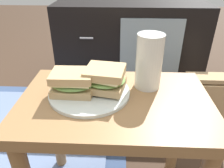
# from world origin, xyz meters

# --- Properties ---
(side_table) EXTENTS (0.56, 0.36, 0.46)m
(side_table) POSITION_xyz_m (0.00, 0.00, 0.37)
(side_table) COLOR olive
(side_table) RESTS_ON ground
(tv_cabinet) EXTENTS (0.96, 0.46, 0.58)m
(tv_cabinet) POSITION_xyz_m (0.07, 0.95, 0.29)
(tv_cabinet) COLOR black
(tv_cabinet) RESTS_ON ground
(area_rug) EXTENTS (1.03, 0.89, 0.01)m
(area_rug) POSITION_xyz_m (-0.47, 0.36, 0.00)
(area_rug) COLOR #384C72
(area_rug) RESTS_ON ground
(plate) EXTENTS (0.24, 0.24, 0.01)m
(plate) POSITION_xyz_m (-0.08, 0.02, 0.47)
(plate) COLOR silver
(plate) RESTS_ON side_table
(sandwich_front) EXTENTS (0.13, 0.10, 0.07)m
(sandwich_front) POSITION_xyz_m (-0.12, 0.02, 0.50)
(sandwich_front) COLOR tan
(sandwich_front) RESTS_ON plate
(sandwich_back) EXTENTS (0.14, 0.13, 0.07)m
(sandwich_back) POSITION_xyz_m (-0.03, 0.03, 0.51)
(sandwich_back) COLOR tan
(sandwich_back) RESTS_ON plate
(beer_glass) EXTENTS (0.08, 0.08, 0.17)m
(beer_glass) POSITION_xyz_m (0.10, 0.08, 0.54)
(beer_glass) COLOR silver
(beer_glass) RESTS_ON side_table
(paper_bag) EXTENTS (0.22, 0.14, 0.32)m
(paper_bag) POSITION_xyz_m (0.46, 0.45, 0.15)
(paper_bag) COLOR tan
(paper_bag) RESTS_ON ground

